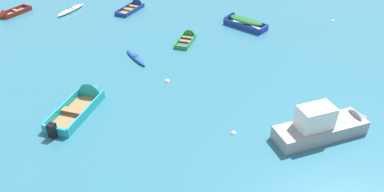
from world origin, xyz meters
name	(u,v)px	position (x,y,z in m)	size (l,w,h in m)	color
rowboat_turquoise_distant_center	(85,100)	(-6.16, 19.21, 0.25)	(2.03, 4.98, 1.46)	#99754C
rowboat_green_back_row_center	(188,37)	(-1.94, 29.32, 0.14)	(1.31, 2.94, 0.96)	#4C4C51
rowboat_deep_blue_near_camera	(239,21)	(1.82, 32.86, 0.37)	(4.26, 3.18, 1.29)	beige
motor_launch_grey_cluster_inner	(326,125)	(7.62, 19.03, 0.63)	(5.60, 4.13, 2.19)	gray
kayak_blue_midfield_left	(136,57)	(-4.98, 25.23, 0.13)	(2.37, 2.43, 0.28)	blue
kayak_white_near_right	(71,10)	(-13.92, 33.00, 0.16)	(1.43, 3.54, 0.33)	white
rowboat_maroon_back_row_left	(8,15)	(-18.94, 30.76, 0.17)	(2.02, 3.39, 1.02)	gray
rowboat_deep_blue_far_back	(136,6)	(-8.29, 35.14, 0.17)	(2.08, 3.76, 1.15)	#99754C
mooring_buoy_far_field	(333,21)	(9.89, 35.33, 0.00)	(0.28, 0.28, 0.28)	silver
mooring_buoy_outer_edge	(167,82)	(-1.99, 22.62, 0.00)	(0.36, 0.36, 0.36)	silver
mooring_buoy_midfield	(234,134)	(2.86, 18.15, 0.00)	(0.28, 0.28, 0.28)	silver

